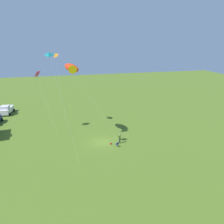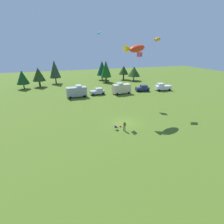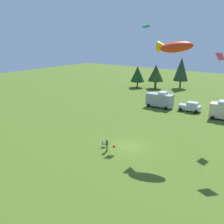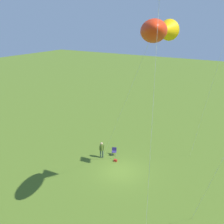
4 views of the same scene
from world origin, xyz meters
TOP-DOWN VIEW (x-y plane):
  - ground_plane at (0.00, 0.00)m, footprint 160.00×160.00m
  - person_kite_flyer at (-1.20, -2.96)m, footprint 0.50×0.50m
  - folding_chair at (-2.39, -2.18)m, footprint 0.64×0.64m
  - backpack_on_grass at (-1.28, -1.36)m, footprint 0.27×0.35m
  - van_motorhome_grey at (-5.88, 20.44)m, footprint 5.49×2.78m
  - car_silver_compact at (0.28, 21.39)m, footprint 4.34×2.52m
  - van_camper_beige at (7.22, 20.00)m, footprint 5.62×3.10m
  - car_navy_hatch at (14.78, 20.92)m, footprint 4.31×2.44m
  - truck_white_pickup at (21.30, 19.75)m, footprint 5.20×2.89m
  - treeline_distant at (1.29, 39.88)m, footprint 45.41×12.08m
  - kite_large_fish at (3.66, 4.42)m, footprint 7.83×8.98m
  - kite_delta_teal at (-2.60, 7.87)m, footprint 4.61×3.87m
  - kite_diamond_rainbow at (7.67, 10.44)m, footprint 5.76×3.61m
  - kite_delta_orange at (9.74, 7.16)m, footprint 3.69×2.09m

SIDE VIEW (x-z plane):
  - ground_plane at x=0.00m, z-range 0.00..0.00m
  - backpack_on_grass at x=-1.28m, z-range 0.00..0.22m
  - folding_chair at x=-2.39m, z-range 0.08..0.90m
  - car_silver_compact at x=0.28m, z-range 0.00..1.89m
  - car_navy_hatch at x=14.78m, z-range 0.00..1.89m
  - person_kite_flyer at x=-1.20m, z-range 0.15..1.89m
  - truck_white_pickup at x=21.30m, z-range -0.07..2.27m
  - van_motorhome_grey at x=-5.88m, z-range -0.03..3.31m
  - van_camper_beige at x=7.22m, z-range -0.03..3.31m
  - treeline_distant at x=1.29m, z-range 0.25..8.88m
  - kite_diamond_rainbow at x=7.67m, z-range 5.28..17.37m
  - kite_large_fish at x=3.66m, z-range 6.01..19.85m
  - kite_delta_orange at x=9.74m, z-range 7.11..22.34m
  - kite_delta_teal at x=-2.60m, z-range 7.63..23.74m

